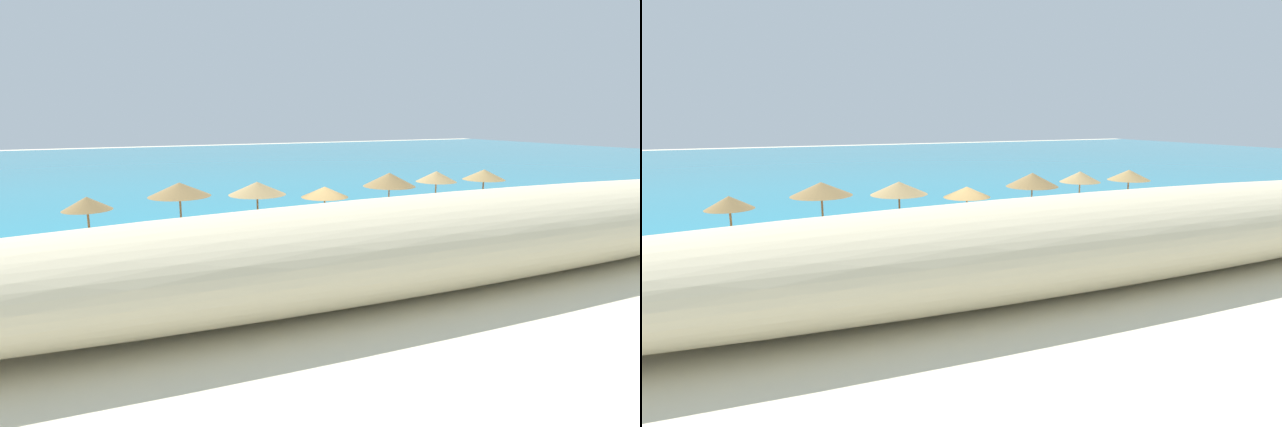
{
  "view_description": "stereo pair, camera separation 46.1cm",
  "coord_description": "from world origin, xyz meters",
  "views": [
    {
      "loc": [
        -10.1,
        -20.26,
        5.74
      ],
      "look_at": [
        -0.01,
        0.61,
        1.14
      ],
      "focal_mm": 27.62,
      "sensor_mm": 36.0,
      "label": 1
    },
    {
      "loc": [
        -9.68,
        -20.46,
        5.74
      ],
      "look_at": [
        -0.01,
        0.61,
        1.14
      ],
      "focal_mm": 27.62,
      "sensor_mm": 36.0,
      "label": 2
    }
  ],
  "objects": [
    {
      "name": "ground_plane",
      "position": [
        0.0,
        0.0,
        0.0
      ],
      "size": [
        160.0,
        160.0,
        0.0
      ],
      "primitive_type": "plane",
      "color": "beige"
    },
    {
      "name": "sea_water",
      "position": [
        0.0,
        41.19,
        0.0
      ],
      "size": [
        160.0,
        72.01,
        0.01
      ],
      "primitive_type": "cube",
      "color": "teal",
      "rests_on": "ground_plane"
    },
    {
      "name": "dune_ridge",
      "position": [
        2.58,
        -7.32,
        1.57
      ],
      "size": [
        53.11,
        6.26,
        3.13
      ],
      "primitive_type": "ellipsoid",
      "rotation": [
        0.0,
        0.0,
        -0.02
      ],
      "color": "beige",
      "rests_on": "ground_plane"
    },
    {
      "name": "beach_umbrella_0",
      "position": [
        -10.07,
        1.17,
        2.31
      ],
      "size": [
        1.93,
        1.93,
        2.59
      ],
      "color": "brown",
      "rests_on": "ground_plane"
    },
    {
      "name": "beach_umbrella_1",
      "position": [
        -6.44,
        1.19,
        2.64
      ],
      "size": [
        2.66,
        2.66,
        2.94
      ],
      "color": "brown",
      "rests_on": "ground_plane"
    },
    {
      "name": "beach_umbrella_2",
      "position": [
        -2.96,
        1.15,
        2.48
      ],
      "size": [
        2.65,
        2.65,
        2.78
      ],
      "color": "brown",
      "rests_on": "ground_plane"
    },
    {
      "name": "beach_umbrella_3",
      "position": [
        0.43,
        0.99,
        2.1
      ],
      "size": [
        2.31,
        2.31,
        2.36
      ],
      "color": "brown",
      "rests_on": "ground_plane"
    },
    {
      "name": "beach_umbrella_4",
      "position": [
        4.04,
        0.79,
        2.53
      ],
      "size": [
        2.7,
        2.7,
        2.89
      ],
      "color": "brown",
      "rests_on": "ground_plane"
    },
    {
      "name": "beach_umbrella_5",
      "position": [
        7.16,
        0.91,
        2.51
      ],
      "size": [
        2.2,
        2.2,
        2.81
      ],
      "color": "brown",
      "rests_on": "ground_plane"
    },
    {
      "name": "beach_umbrella_6",
      "position": [
        11.03,
        1.36,
        2.37
      ],
      "size": [
        2.44,
        2.44,
        2.67
      ],
      "color": "brown",
      "rests_on": "ground_plane"
    },
    {
      "name": "lounge_chair_0",
      "position": [
        1.07,
        -0.45,
        0.4
      ],
      "size": [
        1.31,
        0.65,
        1.03
      ],
      "rotation": [
        0.0,
        0.0,
        1.57
      ],
      "color": "#199972",
      "rests_on": "ground_plane"
    },
    {
      "name": "lounge_chair_1",
      "position": [
        -2.91,
        0.69,
        0.39
      ],
      "size": [
        1.63,
        0.75,
        0.93
      ],
      "rotation": [
        0.0,
        0.0,
        1.68
      ],
      "color": "yellow",
      "rests_on": "ground_plane"
    },
    {
      "name": "lounge_chair_2",
      "position": [
        -6.34,
        0.82,
        0.4
      ],
      "size": [
        1.49,
        1.29,
        0.98
      ],
      "rotation": [
        0.0,
        0.0,
        2.16
      ],
      "color": "blue",
      "rests_on": "ground_plane"
    },
    {
      "name": "lounge_chair_3",
      "position": [
        4.8,
        -0.01,
        0.48
      ],
      "size": [
        1.47,
        0.7,
        1.16
      ],
      "rotation": [
        0.0,
        0.0,
        1.6
      ],
      "color": "blue",
      "rests_on": "ground_plane"
    },
    {
      "name": "lounge_chair_4",
      "position": [
        -10.25,
        0.08,
        0.46
      ],
      "size": [
        1.68,
        1.38,
        1.17
      ],
      "rotation": [
        0.0,
        0.0,
        1.01
      ],
      "color": "white",
      "rests_on": "ground_plane"
    },
    {
      "name": "wooden_signpost",
      "position": [
        -9.25,
        -2.37,
        1.12
      ],
      "size": [
        0.83,
        0.28,
        1.88
      ],
      "rotation": [
        0.0,
        0.0,
        -0.16
      ],
      "color": "brown",
      "rests_on": "ground_plane"
    },
    {
      "name": "beach_ball",
      "position": [
        5.91,
        -0.49,
        0.17
      ],
      "size": [
        0.35,
        0.35,
        0.35
      ],
      "primitive_type": "sphere",
      "color": "blue",
      "rests_on": "ground_plane"
    },
    {
      "name": "cooler_box",
      "position": [
        -3.62,
        -1.22,
        0.2
      ],
      "size": [
        0.6,
        0.55,
        0.41
      ],
      "primitive_type": "cube",
      "rotation": [
        0.0,
        0.0,
        0.41
      ],
      "color": "blue",
      "rests_on": "ground_plane"
    }
  ]
}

